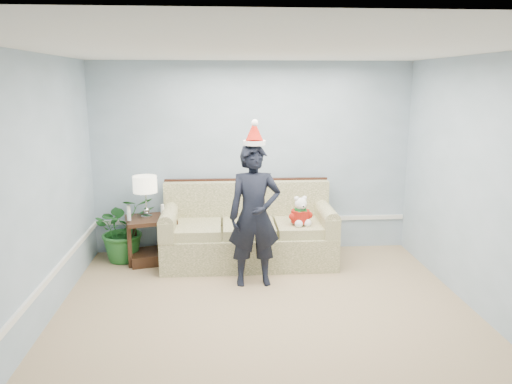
{
  "coord_description": "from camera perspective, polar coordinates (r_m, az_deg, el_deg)",
  "views": [
    {
      "loc": [
        -0.47,
        -4.5,
        2.42
      ],
      "look_at": [
        -0.02,
        1.55,
        1.07
      ],
      "focal_mm": 35.0,
      "sensor_mm": 36.0,
      "label": 1
    }
  ],
  "objects": [
    {
      "name": "room_shell",
      "position": [
        4.65,
        1.69,
        -0.8
      ],
      "size": [
        4.54,
        5.04,
        2.74
      ],
      "color": "tan",
      "rests_on": "ground"
    },
    {
      "name": "sofa",
      "position": [
        6.85,
        -0.9,
        -4.79
      ],
      "size": [
        2.31,
        1.01,
        1.08
      ],
      "rotation": [
        0.0,
        0.0,
        -0.01
      ],
      "color": "#515C2B",
      "rests_on": "room_shell"
    },
    {
      "name": "santa_hat",
      "position": [
        5.78,
        -0.19,
        6.71
      ],
      "size": [
        0.27,
        0.31,
        0.31
      ],
      "rotation": [
        0.0,
        0.0,
        -0.05
      ],
      "color": "white",
      "rests_on": "man"
    },
    {
      "name": "houseplant",
      "position": [
        7.08,
        -14.84,
        -4.03
      ],
      "size": [
        1.05,
        1.0,
        0.91
      ],
      "primitive_type": "imported",
      "rotation": [
        0.0,
        0.0,
        0.46
      ],
      "color": "#215F24",
      "rests_on": "room_shell"
    },
    {
      "name": "side_table",
      "position": [
        6.99,
        -11.81,
        -5.9
      ],
      "size": [
        0.76,
        0.69,
        0.63
      ],
      "rotation": [
        0.0,
        0.0,
        0.25
      ],
      "color": "#3A1F15",
      "rests_on": "room_shell"
    },
    {
      "name": "wainscot_trim",
      "position": [
        6.05,
        -10.77,
        -6.71
      ],
      "size": [
        4.49,
        4.99,
        0.06
      ],
      "color": "white",
      "rests_on": "room_shell"
    },
    {
      "name": "man",
      "position": [
        5.94,
        -0.18,
        -2.73
      ],
      "size": [
        0.64,
        0.44,
        1.71
      ],
      "primitive_type": "imported",
      "rotation": [
        0.0,
        0.0,
        0.05
      ],
      "color": "black",
      "rests_on": "room_shell"
    },
    {
      "name": "table_lamp",
      "position": [
        6.79,
        -12.56,
        0.67
      ],
      "size": [
        0.32,
        0.32,
        0.57
      ],
      "color": "silver",
      "rests_on": "side_table"
    },
    {
      "name": "teddy_bear",
      "position": [
        6.59,
        5.1,
        -2.58
      ],
      "size": [
        0.29,
        0.3,
        0.4
      ],
      "rotation": [
        0.0,
        0.0,
        0.23
      ],
      "color": "white",
      "rests_on": "sofa"
    },
    {
      "name": "candle_pair",
      "position": [
        6.73,
        -12.48,
        -2.37
      ],
      "size": [
        0.49,
        0.05,
        0.21
      ],
      "color": "silver",
      "rests_on": "side_table"
    }
  ]
}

